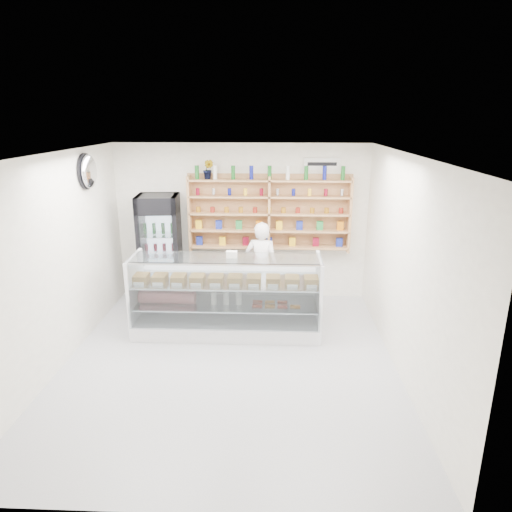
{
  "coord_description": "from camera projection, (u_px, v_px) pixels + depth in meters",
  "views": [
    {
      "loc": [
        0.6,
        -5.53,
        3.24
      ],
      "look_at": [
        0.33,
        0.9,
        1.26
      ],
      "focal_mm": 32.0,
      "sensor_mm": 36.0,
      "label": 1
    }
  ],
  "objects": [
    {
      "name": "drinks_cooler",
      "position": [
        160.0,
        250.0,
        8.06
      ],
      "size": [
        0.76,
        0.74,
        1.95
      ],
      "rotation": [
        0.0,
        0.0,
        0.09
      ],
      "color": "black",
      "rests_on": "floor"
    },
    {
      "name": "display_counter",
      "position": [
        227.0,
        311.0,
        7.06
      ],
      "size": [
        2.85,
        0.85,
        1.24
      ],
      "color": "white",
      "rests_on": "floor"
    },
    {
      "name": "room",
      "position": [
        227.0,
        266.0,
        5.84
      ],
      "size": [
        5.0,
        5.0,
        5.0
      ],
      "color": "#B4B3B9",
      "rests_on": "ground"
    },
    {
      "name": "potted_plant",
      "position": [
        208.0,
        169.0,
        7.82
      ],
      "size": [
        0.22,
        0.2,
        0.34
      ],
      "primitive_type": "imported",
      "rotation": [
        0.0,
        0.0,
        -0.33
      ],
      "color": "#1E6626",
      "rests_on": "wall_shelving"
    },
    {
      "name": "shop_worker",
      "position": [
        261.0,
        266.0,
        7.84
      ],
      "size": [
        0.62,
        0.46,
        1.54
      ],
      "primitive_type": "imported",
      "rotation": [
        0.0,
        0.0,
        2.98
      ],
      "color": "white",
      "rests_on": "floor"
    },
    {
      "name": "security_mirror",
      "position": [
        89.0,
        171.0,
        6.77
      ],
      "size": [
        0.15,
        0.5,
        0.5
      ],
      "primitive_type": "ellipsoid",
      "color": "silver",
      "rests_on": "left_wall"
    },
    {
      "name": "wall_sign",
      "position": [
        322.0,
        164.0,
        7.84
      ],
      "size": [
        0.62,
        0.03,
        0.2
      ],
      "primitive_type": "cube",
      "color": "white",
      "rests_on": "back_wall"
    },
    {
      "name": "wall_shelving",
      "position": [
        269.0,
        214.0,
        8.0
      ],
      "size": [
        2.84,
        0.28,
        1.33
      ],
      "color": "tan",
      "rests_on": "back_wall"
    }
  ]
}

